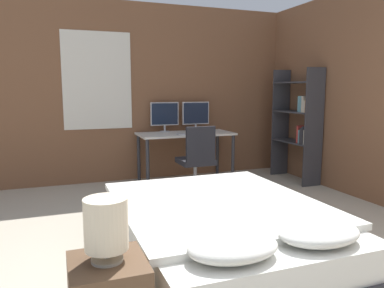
# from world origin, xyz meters

# --- Properties ---
(wall_back) EXTENTS (12.00, 0.08, 2.70)m
(wall_back) POSITION_xyz_m (-0.01, 4.35, 1.35)
(wall_back) COLOR brown
(wall_back) RESTS_ON ground_plane
(bed) EXTENTS (1.57, 2.10, 0.57)m
(bed) POSITION_xyz_m (-0.49, 1.22, 0.25)
(bed) COLOR #2D2D33
(bed) RESTS_ON ground_plane
(bedside_lamp) EXTENTS (0.22, 0.22, 0.32)m
(bedside_lamp) POSITION_xyz_m (-1.50, 0.41, 0.74)
(bedside_lamp) COLOR gray
(bedside_lamp) RESTS_ON nightstand
(desk) EXTENTS (1.43, 0.67, 0.75)m
(desk) POSITION_xyz_m (0.17, 3.95, 0.66)
(desk) COLOR beige
(desk) RESTS_ON ground_plane
(monitor_left) EXTENTS (0.45, 0.16, 0.46)m
(monitor_left) POSITION_xyz_m (-0.09, 4.18, 1.01)
(monitor_left) COLOR #B7B7BC
(monitor_left) RESTS_ON desk
(monitor_right) EXTENTS (0.45, 0.16, 0.46)m
(monitor_right) POSITION_xyz_m (0.42, 4.18, 1.01)
(monitor_right) COLOR #B7B7BC
(monitor_right) RESTS_ON desk
(keyboard) EXTENTS (0.42, 0.13, 0.02)m
(keyboard) POSITION_xyz_m (0.17, 3.71, 0.76)
(keyboard) COLOR #B7B7BC
(keyboard) RESTS_ON desk
(computer_mouse) EXTENTS (0.07, 0.05, 0.04)m
(computer_mouse) POSITION_xyz_m (0.47, 3.71, 0.77)
(computer_mouse) COLOR #B7B7BC
(computer_mouse) RESTS_ON desk
(office_chair) EXTENTS (0.52, 0.52, 0.93)m
(office_chair) POSITION_xyz_m (0.06, 3.19, 0.37)
(office_chair) COLOR black
(office_chair) RESTS_ON ground_plane
(bookshelf) EXTENTS (0.32, 0.86, 1.71)m
(bookshelf) POSITION_xyz_m (1.78, 3.32, 0.94)
(bookshelf) COLOR #333338
(bookshelf) RESTS_ON ground_plane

